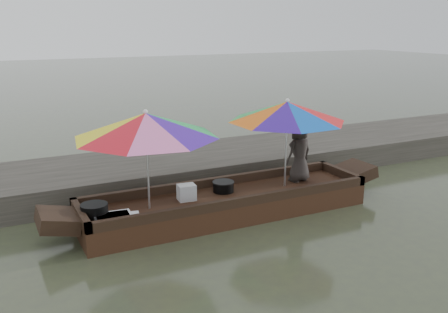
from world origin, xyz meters
name	(u,v)px	position (x,y,z in m)	size (l,w,h in m)	color
water	(227,215)	(0.00, 0.00, 0.00)	(80.00, 80.00, 0.00)	#414A2F
dock	(179,168)	(0.00, 2.20, 0.25)	(22.00, 2.20, 0.50)	#2D2B26
boat_hull	(227,205)	(0.00, 0.00, 0.17)	(4.88, 1.20, 0.35)	black
cooking_pot	(94,211)	(-2.19, -0.01, 0.46)	(0.40, 0.40, 0.21)	black
tray_crayfish	(113,218)	(-1.98, -0.26, 0.39)	(0.53, 0.37, 0.09)	silver
tray_scallop	(121,219)	(-1.87, -0.30, 0.38)	(0.53, 0.37, 0.06)	silver
charcoal_grill	(223,187)	(0.04, 0.20, 0.43)	(0.35, 0.35, 0.17)	black
supply_bag	(187,192)	(-0.68, 0.09, 0.48)	(0.28, 0.22, 0.26)	silver
vendor	(299,152)	(1.53, 0.13, 0.89)	(0.53, 0.35, 1.08)	#2A2522
umbrella_bow	(147,160)	(-1.34, 0.00, 1.12)	(2.21, 2.21, 1.55)	orange
umbrella_stern	(286,143)	(1.15, 0.00, 1.12)	(2.02, 2.02, 1.55)	#E5149E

